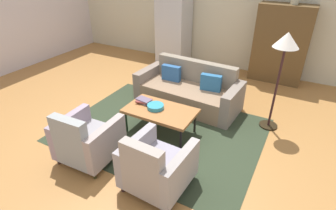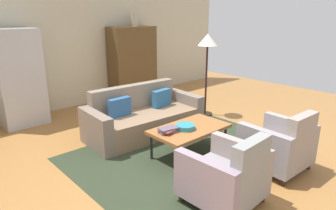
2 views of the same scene
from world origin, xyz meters
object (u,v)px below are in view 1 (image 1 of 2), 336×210
Objects in this scene: couch at (189,91)px; armchair_right at (155,168)px; armchair_left at (86,141)px; book_stack at (144,101)px; coffee_table at (160,112)px; cabinet at (281,44)px; refrigerator at (174,30)px; floor_lamp at (285,50)px; fruit_bowl at (156,107)px.

couch is 2.43m from armchair_right.
book_stack is at bearing 77.70° from armchair_left.
armchair_right is at bearing -62.89° from coffee_table.
cabinet is (1.95, 4.47, 0.56)m from armchair_left.
armchair_left is 0.48× the size of refrigerator.
floor_lamp reaches higher than armchair_left.
armchair_right is 0.51× the size of floor_lamp.
cabinet reaches higher than fruit_bowl.
refrigerator reaches higher than book_stack.
floor_lamp is at bearing 26.85° from book_stack.
fruit_bowl is (0.50, 1.17, 0.14)m from armchair_left.
couch is 1.16× the size of refrigerator.
armchair_right is 2.97× the size of book_stack.
cabinet is (0.76, 4.47, 0.56)m from armchair_right.
book_stack is (-0.38, -1.11, 0.20)m from couch.
couch is 1.21m from fruit_bowl.
floor_lamp is (3.07, -2.11, 0.52)m from refrigerator.
couch reaches higher than fruit_bowl.
cabinet reaches higher than coffee_table.
refrigerator is 1.08× the size of floor_lamp.
couch is at bearing 73.41° from armchair_left.
book_stack is 3.69m from cabinet.
coffee_table is at bearing -0.00° from fruit_bowl.
couch is 2.44× the size of armchair_right.
refrigerator is (-2.78, -0.10, 0.03)m from cabinet.
armchair_right reaches higher than coffee_table.
refrigerator is (-1.42, 3.20, 0.51)m from coffee_table.
book_stack is 0.16× the size of cabinet.
floor_lamp is (2.24, 2.26, 1.10)m from armchair_left.
floor_lamp reaches higher than couch.
armchair_right is at bearing -2.23° from armchair_left.
book_stack is at bearing 130.78° from armchair_right.
coffee_table is 3.61m from cabinet.
book_stack is (-0.97, 1.24, 0.15)m from armchair_right.
refrigerator is (-2.02, 4.37, 0.58)m from armchair_right.
cabinet is (1.35, 3.31, 0.49)m from coffee_table.
couch is 2.44× the size of armchair_left.
coffee_table is 0.39m from book_stack.
fruit_bowl is 0.17× the size of floor_lamp.
coffee_table is 4.20× the size of fruit_bowl.
floor_lamp is at bearing 67.79° from armchair_right.
armchair_left is at bearing -177.39° from armchair_right.
cabinet is at bearing 97.46° from floor_lamp.
armchair_left is at bearing -113.33° from fruit_bowl.
armchair_right is (0.60, -1.17, -0.07)m from coffee_table.
couch reaches higher than book_stack.
book_stack reaches higher than coffee_table.
armchair_right is at bearing -51.83° from book_stack.
floor_lamp reaches higher than fruit_bowl.
coffee_table is at bearing -146.30° from floor_lamp.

